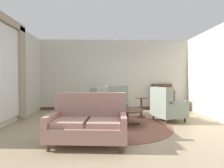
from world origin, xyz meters
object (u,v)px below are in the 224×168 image
at_px(armchair_near_window, 166,107).
at_px(armchair_near_sideboard, 116,102).
at_px(porcelain_vase, 125,104).
at_px(armchair_beside_settee, 93,106).
at_px(coffee_table, 127,112).
at_px(side_table, 141,105).
at_px(sideboard, 163,99).
at_px(settee, 88,123).

bearing_deg(armchair_near_window, armchair_near_sideboard, 38.46).
relative_size(porcelain_vase, armchair_beside_settee, 0.29).
xyz_separation_m(armchair_near_sideboard, armchair_beside_settee, (-0.77, -0.70, -0.03)).
xyz_separation_m(coffee_table, armchair_near_window, (1.27, 0.46, 0.07)).
height_order(armchair_near_window, armchair_beside_settee, armchair_near_window).
relative_size(side_table, sideboard, 0.62).
xyz_separation_m(coffee_table, side_table, (0.60, 0.99, 0.03)).
xyz_separation_m(porcelain_vase, armchair_near_window, (1.31, 0.40, -0.15)).
bearing_deg(settee, coffee_table, 60.15).
distance_m(coffee_table, settee, 1.65).
bearing_deg(coffee_table, armchair_beside_settee, 145.01).
height_order(armchair_near_window, side_table, armchair_near_window).
distance_m(coffee_table, porcelain_vase, 0.23).
relative_size(settee, sideboard, 1.41).
relative_size(coffee_table, side_table, 1.36).
xyz_separation_m(settee, armchair_beside_settee, (-0.09, 2.07, 0.02)).
bearing_deg(coffee_table, porcelain_vase, 124.79).
bearing_deg(side_table, armchair_near_window, -38.48).
bearing_deg(porcelain_vase, armchair_near_sideboard, 98.27).
bearing_deg(armchair_beside_settee, settee, 27.97).
bearing_deg(armchair_near_sideboard, side_table, 144.79).
relative_size(armchair_beside_settee, sideboard, 1.06).
xyz_separation_m(armchair_near_window, armchair_beside_settee, (-2.27, 0.25, -0.01)).
distance_m(settee, armchair_beside_settee, 2.08).
xyz_separation_m(armchair_near_window, side_table, (-0.67, 0.53, -0.03)).
relative_size(porcelain_vase, sideboard, 0.30).
height_order(coffee_table, sideboard, sideboard).
bearing_deg(sideboard, porcelain_vase, -128.82).
xyz_separation_m(porcelain_vase, armchair_beside_settee, (-0.96, 0.64, -0.16)).
height_order(armchair_near_window, sideboard, sideboard).
height_order(coffee_table, armchair_near_window, armchair_near_window).
relative_size(settee, armchair_beside_settee, 1.33).
height_order(armchair_beside_settee, side_table, armchair_beside_settee).
xyz_separation_m(settee, armchair_near_window, (2.18, 1.83, 0.03)).
relative_size(armchair_near_sideboard, sideboard, 0.99).
height_order(coffee_table, armchair_beside_settee, armchair_beside_settee).
bearing_deg(armchair_beside_settee, sideboard, 145.42).
bearing_deg(settee, armchair_beside_settee, 96.24).
bearing_deg(settee, side_table, 61.19).
xyz_separation_m(coffee_table, settee, (-0.91, -1.37, 0.03)).
bearing_deg(settee, sideboard, 57.72).
bearing_deg(armchair_beside_settee, porcelain_vase, 81.76).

